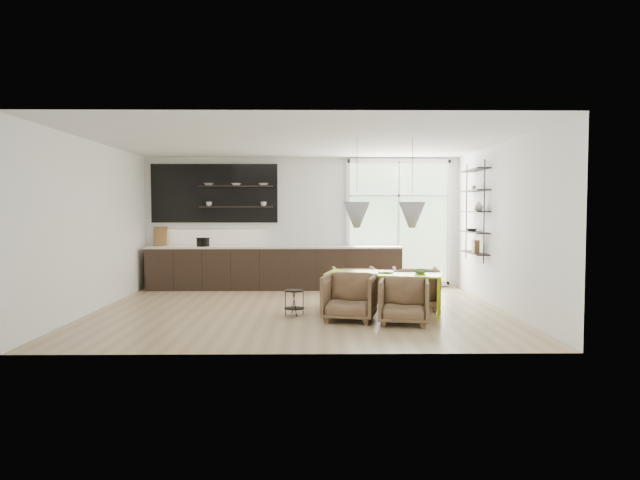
{
  "coord_description": "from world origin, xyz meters",
  "views": [
    {
      "loc": [
        0.23,
        -9.76,
        1.73
      ],
      "look_at": [
        0.37,
        0.6,
        1.18
      ],
      "focal_mm": 32.0,
      "sensor_mm": 36.0,
      "label": 1
    }
  ],
  "objects": [
    {
      "name": "armchair_back_right",
      "position": [
        2.03,
        0.15,
        0.37
      ],
      "size": [
        0.87,
        0.89,
        0.73
      ],
      "primitive_type": "imported",
      "rotation": [
        0.0,
        0.0,
        3.03
      ],
      "color": "brown",
      "rests_on": "ground"
    },
    {
      "name": "wire_stool",
      "position": [
        -0.07,
        -0.47,
        0.27
      ],
      "size": [
        0.33,
        0.33,
        0.42
      ],
      "rotation": [
        0.0,
        0.0,
        0.1
      ],
      "color": "black",
      "rests_on": "ground"
    },
    {
      "name": "armchair_back_left",
      "position": [
        0.98,
        0.48,
        0.35
      ],
      "size": [
        0.79,
        0.81,
        0.71
      ],
      "primitive_type": "imported",
      "rotation": [
        0.0,
        0.0,
        3.19
      ],
      "color": "brown",
      "rests_on": "ground"
    },
    {
      "name": "dining_table",
      "position": [
        1.42,
        -0.35,
        0.64
      ],
      "size": [
        2.04,
        1.29,
        0.69
      ],
      "rotation": [
        0.0,
        0.0,
        -0.25
      ],
      "color": "#A7C909",
      "rests_on": "ground"
    },
    {
      "name": "armchair_front_right",
      "position": [
        1.61,
        -1.22,
        0.35
      ],
      "size": [
        0.86,
        0.88,
        0.69
      ],
      "primitive_type": "imported",
      "rotation": [
        0.0,
        0.0,
        -0.18
      ],
      "color": "brown",
      "rests_on": "ground"
    },
    {
      "name": "table_bowl",
      "position": [
        1.99,
        -0.48,
        0.72
      ],
      "size": [
        0.28,
        0.28,
        0.06
      ],
      "primitive_type": "imported",
      "rotation": [
        0.0,
        0.0,
        -0.48
      ],
      "color": "#537D49",
      "rests_on": "dining_table"
    },
    {
      "name": "right_shelving",
      "position": [
        3.36,
        1.17,
        1.65
      ],
      "size": [
        0.26,
        1.22,
        1.9
      ],
      "color": "black",
      "rests_on": "ground"
    },
    {
      "name": "table_book",
      "position": [
        1.35,
        -0.3,
        0.7
      ],
      "size": [
        0.3,
        0.35,
        0.03
      ],
      "primitive_type": "imported",
      "rotation": [
        0.0,
        0.0,
        -0.3
      ],
      "color": "white",
      "rests_on": "dining_table"
    },
    {
      "name": "room",
      "position": [
        0.58,
        1.1,
        1.46
      ],
      "size": [
        7.02,
        6.01,
        2.91
      ],
      "color": "tan",
      "rests_on": "ground"
    },
    {
      "name": "armchair_front_left",
      "position": [
        0.81,
        -0.92,
        0.37
      ],
      "size": [
        0.95,
        0.97,
        0.73
      ],
      "primitive_type": "imported",
      "rotation": [
        0.0,
        0.0,
        -0.23
      ],
      "color": "brown",
      "rests_on": "ground"
    },
    {
      "name": "kitchen_run",
      "position": [
        -0.7,
        2.69,
        0.6
      ],
      "size": [
        5.54,
        0.69,
        2.75
      ],
      "color": "black",
      "rests_on": "ground"
    }
  ]
}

